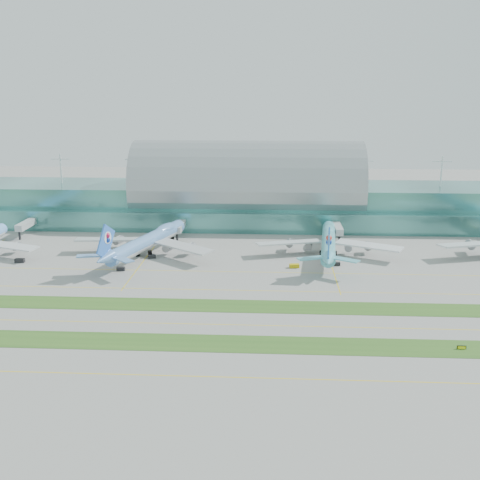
# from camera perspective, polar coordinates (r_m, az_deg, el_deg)

# --- Properties ---
(ground) EXTENTS (700.00, 700.00, 0.00)m
(ground) POSITION_cam_1_polar(r_m,az_deg,el_deg) (197.50, -0.89, -6.48)
(ground) COLOR gray
(ground) RESTS_ON ground
(terminal) EXTENTS (340.00, 69.10, 36.00)m
(terminal) POSITION_cam_1_polar(r_m,az_deg,el_deg) (318.17, 0.74, 4.20)
(terminal) COLOR #3D7A75
(terminal) RESTS_ON ground
(grass_strip_near) EXTENTS (420.00, 12.00, 0.08)m
(grass_strip_near) POSITION_cam_1_polar(r_m,az_deg,el_deg) (171.68, -1.55, -9.79)
(grass_strip_near) COLOR #2D591E
(grass_strip_near) RESTS_ON ground
(grass_strip_far) EXTENTS (420.00, 12.00, 0.08)m
(grass_strip_far) POSITION_cam_1_polar(r_m,az_deg,el_deg) (199.35, -0.85, -6.27)
(grass_strip_far) COLOR #2D591E
(grass_strip_far) RESTS_ON ground
(taxiline_a) EXTENTS (420.00, 0.35, 0.01)m
(taxiline_a) POSITION_cam_1_polar(r_m,az_deg,el_deg) (153.73, -2.18, -12.84)
(taxiline_a) COLOR yellow
(taxiline_a) RESTS_ON ground
(taxiline_b) EXTENTS (420.00, 0.35, 0.01)m
(taxiline_b) POSITION_cam_1_polar(r_m,az_deg,el_deg) (184.52, -1.20, -8.02)
(taxiline_b) COLOR yellow
(taxiline_b) RESTS_ON ground
(taxiline_c) EXTENTS (420.00, 0.35, 0.01)m
(taxiline_c) POSITION_cam_1_polar(r_m,az_deg,el_deg) (214.38, -0.55, -4.78)
(taxiline_c) COLOR yellow
(taxiline_c) RESTS_ON ground
(taxiline_d) EXTENTS (420.00, 0.35, 0.01)m
(taxiline_d) POSITION_cam_1_polar(r_m,az_deg,el_deg) (235.24, -0.20, -3.03)
(taxiline_d) COLOR yellow
(taxiline_d) RESTS_ON ground
(airliner_b) EXTENTS (62.73, 72.70, 20.46)m
(airliner_b) POSITION_cam_1_polar(r_m,az_deg,el_deg) (261.03, -8.70, -0.00)
(airliner_b) COLOR #5C8ECC
(airliner_b) RESTS_ON ground
(airliner_c) EXTENTS (62.14, 70.83, 19.49)m
(airliner_c) POSITION_cam_1_polar(r_m,az_deg,el_deg) (260.13, 8.40, -0.11)
(airliner_c) COLOR #5AB9C6
(airliner_c) RESTS_ON ground
(gse_b) EXTENTS (3.92, 2.20, 1.65)m
(gse_b) POSITION_cam_1_polar(r_m,az_deg,el_deg) (263.29, -20.16, -1.85)
(gse_b) COLOR black
(gse_b) RESTS_ON ground
(gse_c) EXTENTS (3.28, 1.76, 1.44)m
(gse_c) POSITION_cam_1_polar(r_m,az_deg,el_deg) (241.07, -11.23, -2.70)
(gse_c) COLOR black
(gse_c) RESTS_ON ground
(gse_d) EXTENTS (3.44, 2.38, 1.47)m
(gse_d) POSITION_cam_1_polar(r_m,az_deg,el_deg) (255.96, -8.35, -1.57)
(gse_d) COLOR black
(gse_d) RESTS_ON ground
(gse_e) EXTENTS (4.11, 2.76, 1.48)m
(gse_e) POSITION_cam_1_polar(r_m,az_deg,el_deg) (241.26, 5.17, -2.46)
(gse_e) COLOR #BFA50B
(gse_e) RESTS_ON ground
(gse_f) EXTENTS (3.02, 1.58, 1.44)m
(gse_f) POSITION_cam_1_polar(r_m,az_deg,el_deg) (246.15, 9.13, -2.25)
(gse_f) COLOR black
(gse_f) RESTS_ON ground
(taxiway_sign_east) EXTENTS (2.50, 0.41, 1.06)m
(taxiway_sign_east) POSITION_cam_1_polar(r_m,az_deg,el_deg) (178.80, 20.27, -9.54)
(taxiway_sign_east) COLOR black
(taxiway_sign_east) RESTS_ON ground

